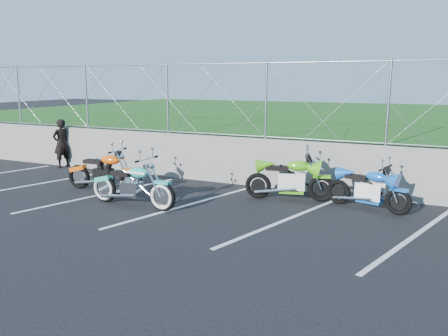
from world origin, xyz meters
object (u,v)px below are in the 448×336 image
at_px(cruiser_turquoise, 133,187).
at_px(sportbike_green, 291,181).
at_px(sportbike_blue, 369,191).
at_px(person_standing, 61,143).
at_px(naked_orange, 105,173).

bearing_deg(cruiser_turquoise, sportbike_green, 35.59).
distance_m(sportbike_blue, person_standing, 9.75).
bearing_deg(sportbike_blue, naked_orange, -155.62).
height_order(cruiser_turquoise, naked_orange, cruiser_turquoise).
xyz_separation_m(cruiser_turquoise, naked_orange, (-1.52, 0.87, 0.01)).
bearing_deg(sportbike_green, cruiser_turquoise, -159.78).
distance_m(cruiser_turquoise, sportbike_green, 3.67).
relative_size(cruiser_turquoise, person_standing, 1.46).
relative_size(sportbike_green, sportbike_blue, 1.11).
relative_size(sportbike_green, person_standing, 1.32).
height_order(cruiser_turquoise, sportbike_green, cruiser_turquoise).
height_order(cruiser_turquoise, sportbike_blue, cruiser_turquoise).
bearing_deg(sportbike_blue, person_standing, -170.12).
xyz_separation_m(cruiser_turquoise, sportbike_blue, (4.85, 1.98, -0.03)).
relative_size(cruiser_turquoise, naked_orange, 1.05).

